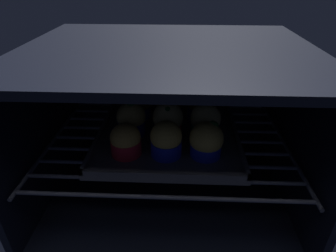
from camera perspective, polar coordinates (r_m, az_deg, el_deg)
name	(u,v)px	position (r cm, az deg, el deg)	size (l,w,h in cm)	color
oven_cavity	(169,119)	(68.79, 0.15, 1.48)	(59.00, 47.00, 37.00)	black
oven_rack	(168,140)	(66.86, -0.01, -2.82)	(54.80, 42.00, 0.80)	#444756
baking_tray	(168,135)	(66.57, 0.00, -1.87)	(32.12, 32.12, 2.20)	#4C4C51
muffin_row0_col0	(126,141)	(58.51, -8.52, -2.97)	(6.38, 6.38, 6.96)	red
muffin_row0_col1	(166,140)	(57.32, -0.35, -2.81)	(6.47, 6.47, 7.64)	#1928B7
muffin_row0_col2	(206,141)	(57.84, 7.75, -2.97)	(6.95, 6.95, 7.54)	#1928B7
muffin_row1_col0	(131,120)	(65.16, -7.40, 1.30)	(6.64, 6.64, 8.15)	#1928B7
muffin_row1_col1	(169,120)	(64.11, 0.26, 1.20)	(6.99, 6.99, 7.96)	red
muffin_row1_col2	(205,121)	(64.73, 7.56, 1.03)	(6.92, 6.92, 7.75)	#0C8C84
muffin_row2_col0	(139,105)	(72.88, -5.88, 4.27)	(6.62, 6.62, 7.18)	#1928B7
muffin_row2_col1	(170,106)	(71.55, 0.39, 4.15)	(6.58, 6.58, 7.56)	#1928B7
muffin_row2_col2	(200,106)	(71.59, 6.54, 4.07)	(6.38, 6.38, 8.10)	#1928B7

